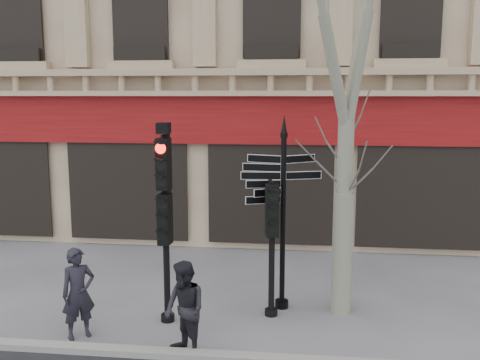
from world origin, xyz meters
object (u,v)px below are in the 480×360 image
object	(u,v)px
fingerpost	(283,180)
traffic_signal_main	(165,198)
pedestrian_b	(185,310)
traffic_signal_secondary	(272,225)
pedestrian_a	(78,293)

from	to	relation	value
fingerpost	traffic_signal_main	xyz separation A→B (m)	(-2.13, -0.91, -0.23)
pedestrian_b	traffic_signal_secondary	bearing A→B (deg)	99.13
traffic_signal_main	traffic_signal_secondary	xyz separation A→B (m)	(1.94, 0.50, -0.57)
traffic_signal_main	pedestrian_b	world-z (taller)	traffic_signal_main
fingerpost	pedestrian_a	distance (m)	4.32
fingerpost	pedestrian_b	bearing A→B (deg)	-132.60
fingerpost	pedestrian_b	distance (m)	3.23
pedestrian_a	pedestrian_b	xyz separation A→B (m)	(2.01, -0.45, -0.02)
fingerpost	pedestrian_a	size ratio (longest dim) A/B	2.39
fingerpost	pedestrian_a	xyz separation A→B (m)	(-3.51, -1.76, -1.80)
fingerpost	pedestrian_b	world-z (taller)	fingerpost
pedestrian_b	pedestrian_a	bearing A→B (deg)	-147.24
traffic_signal_main	pedestrian_b	bearing A→B (deg)	-60.07
traffic_signal_secondary	pedestrian_a	distance (m)	3.72
fingerpost	traffic_signal_secondary	size ratio (longest dim) A/B	1.49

